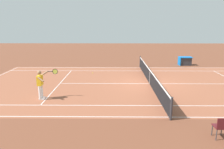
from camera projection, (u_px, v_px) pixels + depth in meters
name	position (u px, v px, depth m)	size (l,w,h in m)	color
ground_plane	(150.00, 84.00, 15.11)	(60.00, 60.00, 0.00)	brown
court_slab	(150.00, 84.00, 15.11)	(24.20, 11.40, 0.00)	#935138
court_line_markings	(150.00, 84.00, 15.11)	(23.85, 11.05, 0.01)	white
tennis_net	(150.00, 77.00, 15.00)	(0.10, 11.70, 1.08)	#2D2D33
tennis_player_near	(41.00, 83.00, 11.87)	(1.08, 0.78, 1.70)	white
tennis_ball	(93.00, 73.00, 18.20)	(0.07, 0.07, 0.07)	#CCE01E
spectator_chair_5	(221.00, 126.00, 7.83)	(0.44, 0.44, 0.88)	#38383D
equipment_cart_tarped	(185.00, 61.00, 21.57)	(1.25, 0.84, 0.85)	#2D2D33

